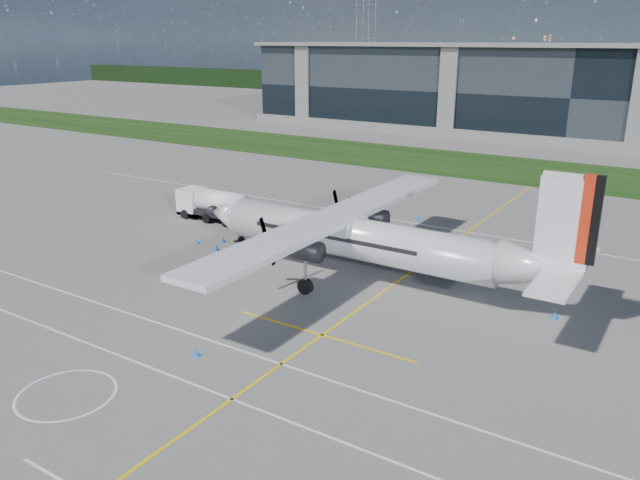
{
  "coord_description": "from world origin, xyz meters",
  "views": [
    {
      "loc": [
        20.52,
        -33.52,
        16.39
      ],
      "look_at": [
        -2.17,
        1.84,
        2.76
      ],
      "focal_mm": 35.0,
      "sensor_mm": 36.0,
      "label": 1
    }
  ],
  "objects_px": {
    "safety_cone_nose_stbd": "(223,239)",
    "ground_crew_person": "(268,227)",
    "safety_cone_tail": "(555,315)",
    "fuel_tanker_truck": "(209,204)",
    "safety_cone_stbdwing": "(418,218)",
    "turboprop_aircraft": "(369,217)",
    "pylon_west": "(365,43)",
    "baggage_tug": "(255,233)",
    "safety_cone_fwd": "(197,240)",
    "safety_cone_portwing": "(196,352)",
    "safety_cone_nose_port": "(217,247)"
  },
  "relations": [
    {
      "from": "fuel_tanker_truck",
      "to": "safety_cone_nose_port",
      "type": "distance_m",
      "value": 9.49
    },
    {
      "from": "pylon_west",
      "to": "turboprop_aircraft",
      "type": "bearing_deg",
      "value": -61.12
    },
    {
      "from": "pylon_west",
      "to": "baggage_tug",
      "type": "distance_m",
      "value": 160.62
    },
    {
      "from": "fuel_tanker_truck",
      "to": "ground_crew_person",
      "type": "bearing_deg",
      "value": -10.25
    },
    {
      "from": "safety_cone_nose_port",
      "to": "fuel_tanker_truck",
      "type": "bearing_deg",
      "value": 135.85
    },
    {
      "from": "pylon_west",
      "to": "safety_cone_nose_stbd",
      "type": "bearing_deg",
      "value": -65.44
    },
    {
      "from": "ground_crew_person",
      "to": "safety_cone_tail",
      "type": "bearing_deg",
      "value": -91.8
    },
    {
      "from": "safety_cone_stbdwing",
      "to": "safety_cone_nose_stbd",
      "type": "bearing_deg",
      "value": -126.5
    },
    {
      "from": "fuel_tanker_truck",
      "to": "safety_cone_fwd",
      "type": "bearing_deg",
      "value": -55.63
    },
    {
      "from": "fuel_tanker_truck",
      "to": "safety_cone_stbdwing",
      "type": "relative_size",
      "value": 15.63
    },
    {
      "from": "safety_cone_fwd",
      "to": "safety_cone_nose_port",
      "type": "bearing_deg",
      "value": -11.38
    },
    {
      "from": "turboprop_aircraft",
      "to": "ground_crew_person",
      "type": "relative_size",
      "value": 16.23
    },
    {
      "from": "safety_cone_nose_port",
      "to": "safety_cone_stbdwing",
      "type": "height_order",
      "value": "same"
    },
    {
      "from": "ground_crew_person",
      "to": "safety_cone_nose_port",
      "type": "bearing_deg",
      "value": 172.08
    },
    {
      "from": "turboprop_aircraft",
      "to": "safety_cone_stbdwing",
      "type": "bearing_deg",
      "value": 101.3
    },
    {
      "from": "ground_crew_person",
      "to": "safety_cone_fwd",
      "type": "bearing_deg",
      "value": 145.71
    },
    {
      "from": "ground_crew_person",
      "to": "safety_cone_stbdwing",
      "type": "xyz_separation_m",
      "value": [
        8.77,
        11.85,
        -0.69
      ]
    },
    {
      "from": "turboprop_aircraft",
      "to": "safety_cone_portwing",
      "type": "height_order",
      "value": "turboprop_aircraft"
    },
    {
      "from": "safety_cone_fwd",
      "to": "safety_cone_nose_stbd",
      "type": "xyz_separation_m",
      "value": [
        1.62,
        1.41,
        0.0
      ]
    },
    {
      "from": "fuel_tanker_truck",
      "to": "safety_cone_nose_port",
      "type": "xyz_separation_m",
      "value": [
        6.76,
        -6.56,
        -1.22
      ]
    },
    {
      "from": "ground_crew_person",
      "to": "safety_cone_nose_stbd",
      "type": "bearing_deg",
      "value": 150.15
    },
    {
      "from": "pylon_west",
      "to": "baggage_tug",
      "type": "bearing_deg",
      "value": -64.49
    },
    {
      "from": "turboprop_aircraft",
      "to": "safety_cone_tail",
      "type": "xyz_separation_m",
      "value": [
        12.89,
        0.3,
        -4.34
      ]
    },
    {
      "from": "safety_cone_portwing",
      "to": "baggage_tug",
      "type": "bearing_deg",
      "value": 119.21
    },
    {
      "from": "baggage_tug",
      "to": "fuel_tanker_truck",
      "type": "bearing_deg",
      "value": 158.6
    },
    {
      "from": "safety_cone_fwd",
      "to": "safety_cone_stbdwing",
      "type": "distance_m",
      "value": 20.77
    },
    {
      "from": "safety_cone_portwing",
      "to": "safety_cone_nose_port",
      "type": "distance_m",
      "value": 17.71
    },
    {
      "from": "safety_cone_fwd",
      "to": "baggage_tug",
      "type": "bearing_deg",
      "value": 36.84
    },
    {
      "from": "safety_cone_tail",
      "to": "safety_cone_portwing",
      "type": "bearing_deg",
      "value": -134.7
    },
    {
      "from": "pylon_west",
      "to": "baggage_tug",
      "type": "xyz_separation_m",
      "value": [
        68.9,
        -144.4,
        -14.17
      ]
    },
    {
      "from": "pylon_west",
      "to": "safety_cone_stbdwing",
      "type": "xyz_separation_m",
      "value": [
        77.76,
        -130.89,
        -14.75
      ]
    },
    {
      "from": "turboprop_aircraft",
      "to": "safety_cone_stbdwing",
      "type": "relative_size",
      "value": 61.17
    },
    {
      "from": "turboprop_aircraft",
      "to": "safety_cone_nose_stbd",
      "type": "bearing_deg",
      "value": 176.78
    },
    {
      "from": "pylon_west",
      "to": "safety_cone_portwing",
      "type": "bearing_deg",
      "value": -64.08
    },
    {
      "from": "safety_cone_tail",
      "to": "fuel_tanker_truck",
      "type": "bearing_deg",
      "value": 171.15
    },
    {
      "from": "safety_cone_fwd",
      "to": "safety_cone_stbdwing",
      "type": "height_order",
      "value": "same"
    },
    {
      "from": "fuel_tanker_truck",
      "to": "safety_cone_fwd",
      "type": "xyz_separation_m",
      "value": [
        4.12,
        -6.03,
        -1.22
      ]
    },
    {
      "from": "safety_cone_nose_stbd",
      "to": "ground_crew_person",
      "type": "bearing_deg",
      "value": 53.56
    },
    {
      "from": "safety_cone_portwing",
      "to": "fuel_tanker_truck",
      "type": "bearing_deg",
      "value": 130.82
    },
    {
      "from": "fuel_tanker_truck",
      "to": "safety_cone_stbdwing",
      "type": "bearing_deg",
      "value": 31.66
    },
    {
      "from": "safety_cone_portwing",
      "to": "safety_cone_nose_stbd",
      "type": "distance_m",
      "value": 19.86
    },
    {
      "from": "safety_cone_stbdwing",
      "to": "safety_cone_nose_stbd",
      "type": "relative_size",
      "value": 1.0
    },
    {
      "from": "safety_cone_nose_stbd",
      "to": "safety_cone_tail",
      "type": "relative_size",
      "value": 1.0
    },
    {
      "from": "fuel_tanker_truck",
      "to": "safety_cone_tail",
      "type": "bearing_deg",
      "value": -8.85
    },
    {
      "from": "pylon_west",
      "to": "safety_cone_portwing",
      "type": "relative_size",
      "value": 60.0
    },
    {
      "from": "pylon_west",
      "to": "safety_cone_nose_stbd",
      "type": "height_order",
      "value": "pylon_west"
    },
    {
      "from": "pylon_west",
      "to": "safety_cone_nose_stbd",
      "type": "relative_size",
      "value": 60.0
    },
    {
      "from": "pylon_west",
      "to": "safety_cone_nose_port",
      "type": "bearing_deg",
      "value": -65.41
    },
    {
      "from": "ground_crew_person",
      "to": "safety_cone_tail",
      "type": "relative_size",
      "value": 3.77
    },
    {
      "from": "safety_cone_fwd",
      "to": "turboprop_aircraft",
      "type": "bearing_deg",
      "value": 2.19
    }
  ]
}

